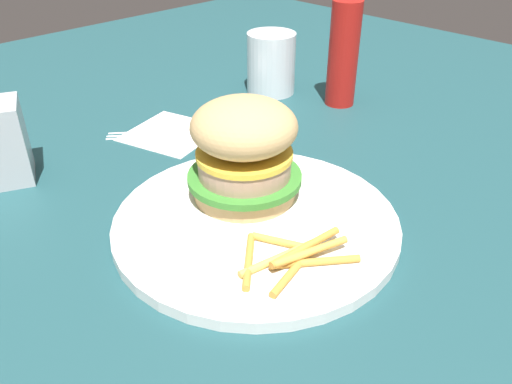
% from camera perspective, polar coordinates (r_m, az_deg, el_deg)
% --- Properties ---
extents(ground_plane, '(1.60, 1.60, 0.00)m').
position_cam_1_polar(ground_plane, '(0.56, -0.51, -1.72)').
color(ground_plane, '#1E474C').
extents(plate, '(0.28, 0.28, 0.01)m').
position_cam_1_polar(plate, '(0.52, 0.00, -3.35)').
color(plate, white).
rests_on(plate, ground_plane).
extents(sandwich, '(0.12, 0.12, 0.11)m').
position_cam_1_polar(sandwich, '(0.53, -1.13, 4.72)').
color(sandwich, tan).
rests_on(sandwich, plate).
extents(fries_pile, '(0.11, 0.10, 0.01)m').
position_cam_1_polar(fries_pile, '(0.46, 3.85, -7.04)').
color(fries_pile, gold).
rests_on(fries_pile, plate).
extents(napkin, '(0.14, 0.14, 0.00)m').
position_cam_1_polar(napkin, '(0.72, -9.26, 6.42)').
color(napkin, white).
rests_on(napkin, ground_plane).
extents(fork, '(0.15, 0.12, 0.00)m').
position_cam_1_polar(fork, '(0.72, -9.40, 6.59)').
color(fork, silver).
rests_on(fork, napkin).
extents(drink_glass, '(0.08, 0.08, 0.09)m').
position_cam_1_polar(drink_glass, '(0.84, 1.66, 13.66)').
color(drink_glass, silver).
rests_on(drink_glass, ground_plane).
extents(ketchup_bottle, '(0.04, 0.04, 0.15)m').
position_cam_1_polar(ketchup_bottle, '(0.80, 9.55, 14.65)').
color(ketchup_bottle, '#B21914').
rests_on(ketchup_bottle, ground_plane).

